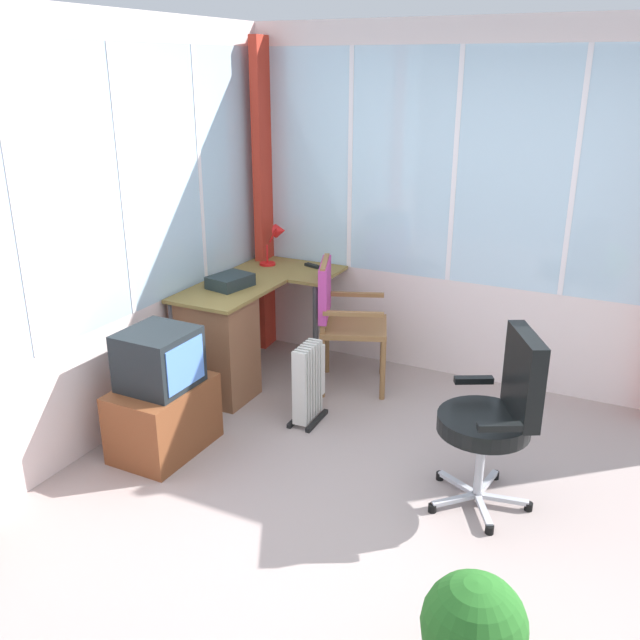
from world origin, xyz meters
TOP-DOWN VIEW (x-y plane):
  - ground at (0.00, 0.00)m, footprint 5.09×5.11m
  - north_window_panel at (-0.00, 2.09)m, footprint 4.09×0.07m
  - east_window_panel at (2.08, 0.00)m, footprint 0.07×4.11m
  - curtain_corner at (1.95, 1.96)m, footprint 0.25×0.09m
  - desk at (0.97, 1.75)m, footprint 1.36×0.81m
  - desk_lamp at (1.84, 1.78)m, footprint 0.22×0.19m
  - tv_remote at (1.87, 1.47)m, footprint 0.09×0.16m
  - paper_tray at (1.13, 1.77)m, footprint 0.34×0.28m
  - wooden_armchair at (1.46, 1.07)m, footprint 0.62×0.63m
  - office_chair at (0.47, -0.35)m, footprint 0.62×0.58m
  - tv_on_stand at (0.12, 1.64)m, footprint 0.65×0.45m
  - space_heater at (0.88, 1.00)m, footprint 0.35×0.18m
  - potted_plant at (-0.81, -0.56)m, footprint 0.41×0.41m

SIDE VIEW (x-z plane):
  - ground at x=0.00m, z-range -0.06..0.00m
  - space_heater at x=0.88m, z-range 0.00..0.56m
  - potted_plant at x=-0.81m, z-range 0.03..0.55m
  - tv_on_stand at x=0.12m, z-range -0.05..0.76m
  - desk at x=0.97m, z-range 0.03..0.81m
  - office_chair at x=0.47m, z-range 0.08..1.09m
  - wooden_armchair at x=1.46m, z-range 0.13..1.11m
  - tv_remote at x=1.87m, z-range 0.78..0.80m
  - paper_tray at x=1.13m, z-range 0.78..0.87m
  - desk_lamp at x=1.84m, z-range 0.82..1.15m
  - curtain_corner at x=1.95m, z-range 0.00..2.52m
  - east_window_panel at x=2.08m, z-range 0.00..2.62m
  - north_window_panel at x=0.00m, z-range 0.00..2.62m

